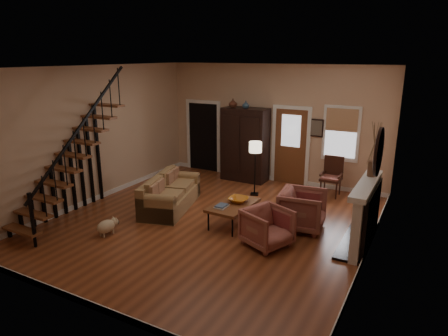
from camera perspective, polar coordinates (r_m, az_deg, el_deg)
The scene contains 15 objects.
room at distance 10.03m, azimuth 1.12°, elevation 4.22°, with size 7.00×7.33×3.30m.
staircase at distance 9.11m, azimuth -21.54°, elevation 2.51°, with size 0.94×2.80×3.20m, color brown, non-canonical shape.
fireplace at distance 8.03m, azimuth 19.82°, elevation -5.49°, with size 0.33×1.95×2.30m.
armoire at distance 11.46m, azimuth 3.03°, elevation 3.36°, with size 1.30×0.60×2.10m, color black, non-canonical shape.
vase_a at distance 11.33m, azimuth 1.28°, elevation 9.26°, with size 0.24×0.24×0.25m, color #4C2619.
vase_b at distance 11.16m, azimuth 3.13°, elevation 9.03°, with size 0.20×0.20×0.21m, color #334C60.
sofa at distance 9.55m, azimuth -7.65°, elevation -3.58°, with size 0.87×2.01×0.75m, color olive, non-canonical shape.
coffee_table at distance 8.63m, azimuth 1.32°, elevation -6.60°, with size 0.72×1.23×0.47m, color brown, non-canonical shape.
bowl at distance 8.62m, azimuth 2.08°, elevation -4.56°, with size 0.42×0.42×0.10m, color #C36C17.
books at distance 8.33m, azimuth -0.36°, elevation -5.47°, with size 0.23×0.31×0.06m, color beige, non-canonical shape.
armchair_left at distance 7.72m, azimuth 6.19°, elevation -8.44°, with size 0.79×0.81×0.74m, color maroon.
armchair_right at distance 8.53m, azimuth 11.13°, elevation -5.87°, with size 0.89×0.92×0.84m, color maroon.
floor_lamp at distance 10.29m, azimuth 4.44°, elevation -0.10°, with size 0.32×0.32×1.41m, color black, non-canonical shape.
side_chair at distance 10.61m, azimuth 15.05°, elevation -1.24°, with size 0.54×0.54×1.02m, color #361A11, non-canonical shape.
dog at distance 8.51m, azimuth -16.50°, elevation -8.14°, with size 0.27×0.45×0.33m, color beige, non-canonical shape.
Camera 1 is at (4.09, -6.97, 3.54)m, focal length 32.00 mm.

